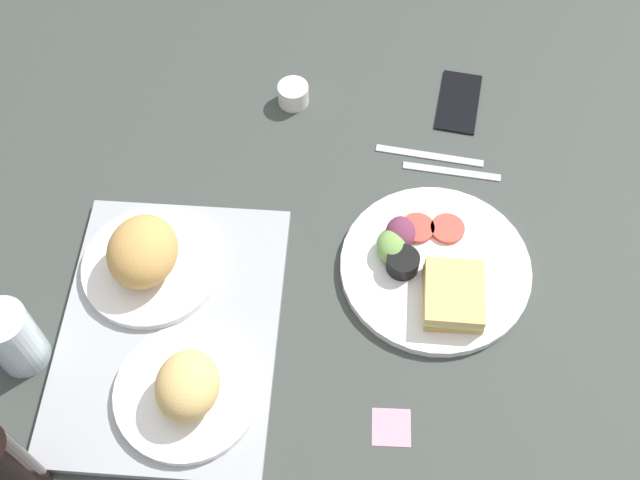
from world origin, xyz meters
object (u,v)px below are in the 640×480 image
at_px(fork, 452,171).
at_px(knife, 430,155).
at_px(bread_plate_far, 146,257).
at_px(espresso_cup, 293,94).
at_px(bread_plate_near, 187,389).
at_px(sticky_note, 391,427).
at_px(soda_bottle, 7,470).
at_px(cell_phone, 459,101).
at_px(plate_with_salad, 433,268).
at_px(serving_tray, 170,330).
at_px(drinking_glass, 13,338).

height_order(fork, knife, same).
relative_size(bread_plate_far, espresso_cup, 3.91).
height_order(espresso_cup, knife, espresso_cup).
distance_m(bread_plate_near, sticky_note, 0.30).
distance_m(soda_bottle, cell_phone, 0.97).
bearing_deg(knife, plate_with_salad, 97.87).
bearing_deg(fork, serving_tray, 43.43).
bearing_deg(serving_tray, fork, -49.29).
height_order(plate_with_salad, fork, plate_with_salad).
height_order(bread_plate_near, cell_phone, bread_plate_near).
bearing_deg(knife, serving_tray, 49.88).
relative_size(soda_bottle, cell_phone, 1.38).
bearing_deg(espresso_cup, drinking_glass, 148.89).
bearing_deg(plate_with_salad, cell_phone, -4.86).
distance_m(bread_plate_far, plate_with_salad, 0.45).
distance_m(espresso_cup, fork, 0.32).
bearing_deg(espresso_cup, plate_with_salad, -140.78).
bearing_deg(fork, knife, -34.15).
height_order(bread_plate_far, fork, bread_plate_far).
bearing_deg(bread_plate_near, cell_phone, -30.78).
bearing_deg(plate_with_salad, espresso_cup, 39.22).
relative_size(bread_plate_near, sticky_note, 3.79).
height_order(bread_plate_near, sticky_note, bread_plate_near).
xyz_separation_m(bread_plate_far, sticky_note, (-0.21, -0.40, -0.05)).
relative_size(bread_plate_far, fork, 1.29).
bearing_deg(drinking_glass, soda_bottle, -160.26).
bearing_deg(drinking_glass, sticky_note, -94.59).
bearing_deg(drinking_glass, bread_plate_far, -44.16).
relative_size(serving_tray, cell_phone, 3.13).
distance_m(serving_tray, plate_with_salad, 0.42).
bearing_deg(espresso_cup, serving_tray, 165.85).
height_order(serving_tray, bread_plate_near, bread_plate_near).
xyz_separation_m(knife, sticky_note, (-0.50, 0.03, -0.00)).
bearing_deg(serving_tray, espresso_cup, -14.15).
distance_m(bread_plate_near, fork, 0.59).
height_order(soda_bottle, sticky_note, soda_bottle).
bearing_deg(bread_plate_far, bread_plate_near, -151.99).
xyz_separation_m(bread_plate_far, cell_phone, (0.42, -0.48, -0.05)).
bearing_deg(bread_plate_near, espresso_cup, -6.64).
bearing_deg(plate_with_salad, knife, 3.86).
distance_m(bread_plate_far, soda_bottle, 0.37).
distance_m(drinking_glass, sticky_note, 0.56).
xyz_separation_m(serving_tray, drinking_glass, (-0.06, 0.21, 0.05)).
height_order(serving_tray, knife, serving_tray).
bearing_deg(plate_with_salad, fork, -6.64).
distance_m(bread_plate_near, plate_with_salad, 0.43).
bearing_deg(cell_phone, fork, -177.54).
height_order(bread_plate_near, soda_bottle, soda_bottle).
xyz_separation_m(serving_tray, fork, (0.36, -0.42, -0.01)).
distance_m(drinking_glass, cell_phone, 0.86).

